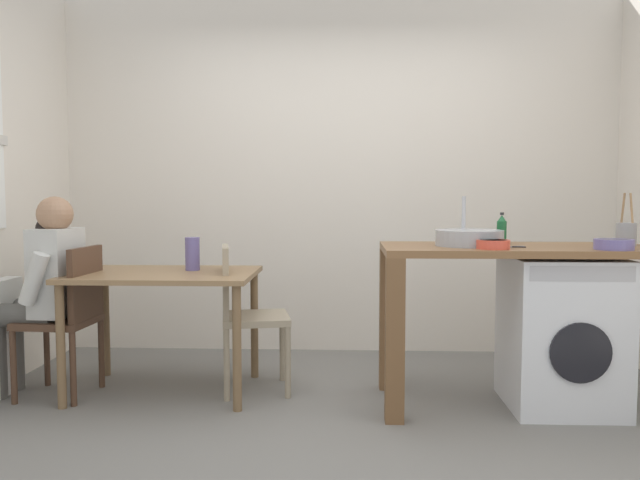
{
  "coord_description": "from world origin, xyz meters",
  "views": [
    {
      "loc": [
        0.06,
        -3.12,
        1.2
      ],
      "look_at": [
        -0.09,
        0.45,
        0.95
      ],
      "focal_mm": 35.16,
      "sensor_mm": 36.0,
      "label": 1
    }
  ],
  "objects_px": {
    "bottle_tall_green": "(502,230)",
    "mixing_bowl": "(493,244)",
    "washing_machine": "(561,332)",
    "chair_person_seat": "(70,312)",
    "utensil_crock": "(626,233)",
    "vase": "(192,254)",
    "seated_person": "(43,285)",
    "colander": "(614,244)",
    "dining_table": "(165,288)",
    "chair_opposite": "(243,309)"
  },
  "relations": [
    {
      "from": "washing_machine",
      "to": "bottle_tall_green",
      "type": "distance_m",
      "value": 0.67
    },
    {
      "from": "mixing_bowl",
      "to": "utensil_crock",
      "type": "height_order",
      "value": "utensil_crock"
    },
    {
      "from": "washing_machine",
      "to": "dining_table",
      "type": "bearing_deg",
      "value": 175.7
    },
    {
      "from": "chair_person_seat",
      "to": "bottle_tall_green",
      "type": "relative_size",
      "value": 4.85
    },
    {
      "from": "chair_person_seat",
      "to": "colander",
      "type": "bearing_deg",
      "value": -91.99
    },
    {
      "from": "chair_person_seat",
      "to": "vase",
      "type": "bearing_deg",
      "value": -70.23
    },
    {
      "from": "mixing_bowl",
      "to": "vase",
      "type": "xyz_separation_m",
      "value": [
        -1.74,
        0.47,
        -0.1
      ]
    },
    {
      "from": "bottle_tall_green",
      "to": "colander",
      "type": "xyz_separation_m",
      "value": [
        0.49,
        -0.38,
        -0.05
      ]
    },
    {
      "from": "dining_table",
      "to": "seated_person",
      "type": "xyz_separation_m",
      "value": [
        -0.71,
        -0.09,
        0.03
      ]
    },
    {
      "from": "mixing_bowl",
      "to": "vase",
      "type": "height_order",
      "value": "mixing_bowl"
    },
    {
      "from": "utensil_crock",
      "to": "vase",
      "type": "bearing_deg",
      "value": 175.0
    },
    {
      "from": "chair_opposite",
      "to": "utensil_crock",
      "type": "relative_size",
      "value": 3.0
    },
    {
      "from": "bottle_tall_green",
      "to": "mixing_bowl",
      "type": "xyz_separation_m",
      "value": [
        -0.13,
        -0.36,
        -0.06
      ]
    },
    {
      "from": "washing_machine",
      "to": "chair_opposite",
      "type": "bearing_deg",
      "value": 173.5
    },
    {
      "from": "washing_machine",
      "to": "vase",
      "type": "relative_size",
      "value": 4.17
    },
    {
      "from": "colander",
      "to": "utensil_crock",
      "type": "bearing_deg",
      "value": 56.3
    },
    {
      "from": "mixing_bowl",
      "to": "bottle_tall_green",
      "type": "bearing_deg",
      "value": 69.8
    },
    {
      "from": "chair_person_seat",
      "to": "bottle_tall_green",
      "type": "height_order",
      "value": "bottle_tall_green"
    },
    {
      "from": "chair_opposite",
      "to": "bottle_tall_green",
      "type": "relative_size",
      "value": 4.85
    },
    {
      "from": "seated_person",
      "to": "mixing_bowl",
      "type": "xyz_separation_m",
      "value": [
        2.6,
        -0.28,
        0.28
      ]
    },
    {
      "from": "chair_opposite",
      "to": "mixing_bowl",
      "type": "relative_size",
      "value": 5.08
    },
    {
      "from": "utensil_crock",
      "to": "vase",
      "type": "distance_m",
      "value": 2.56
    },
    {
      "from": "dining_table",
      "to": "chair_opposite",
      "type": "distance_m",
      "value": 0.5
    },
    {
      "from": "chair_person_seat",
      "to": "mixing_bowl",
      "type": "bearing_deg",
      "value": -92.89
    },
    {
      "from": "chair_person_seat",
      "to": "utensil_crock",
      "type": "relative_size",
      "value": 3.0
    },
    {
      "from": "colander",
      "to": "vase",
      "type": "relative_size",
      "value": 0.97
    },
    {
      "from": "chair_opposite",
      "to": "washing_machine",
      "type": "height_order",
      "value": "chair_opposite"
    },
    {
      "from": "bottle_tall_green",
      "to": "colander",
      "type": "bearing_deg",
      "value": -37.41
    },
    {
      "from": "dining_table",
      "to": "bottle_tall_green",
      "type": "height_order",
      "value": "bottle_tall_green"
    },
    {
      "from": "bottle_tall_green",
      "to": "vase",
      "type": "height_order",
      "value": "bottle_tall_green"
    },
    {
      "from": "chair_person_seat",
      "to": "chair_opposite",
      "type": "relative_size",
      "value": 1.0
    },
    {
      "from": "washing_machine",
      "to": "vase",
      "type": "bearing_deg",
      "value": 172.8
    },
    {
      "from": "seated_person",
      "to": "vase",
      "type": "bearing_deg",
      "value": -73.79
    },
    {
      "from": "seated_person",
      "to": "dining_table",
      "type": "bearing_deg",
      "value": -78.96
    },
    {
      "from": "chair_opposite",
      "to": "bottle_tall_green",
      "type": "distance_m",
      "value": 1.62
    },
    {
      "from": "washing_machine",
      "to": "chair_person_seat",
      "type": "bearing_deg",
      "value": 178.59
    },
    {
      "from": "seated_person",
      "to": "chair_opposite",
      "type": "bearing_deg",
      "value": -80.31
    },
    {
      "from": "dining_table",
      "to": "chair_person_seat",
      "type": "xyz_separation_m",
      "value": [
        -0.55,
        -0.1,
        -0.14
      ]
    },
    {
      "from": "chair_person_seat",
      "to": "seated_person",
      "type": "relative_size",
      "value": 0.75
    },
    {
      "from": "washing_machine",
      "to": "seated_person",
      "type": "bearing_deg",
      "value": 178.48
    },
    {
      "from": "bottle_tall_green",
      "to": "mixing_bowl",
      "type": "distance_m",
      "value": 0.38
    },
    {
      "from": "dining_table",
      "to": "mixing_bowl",
      "type": "relative_size",
      "value": 6.21
    },
    {
      "from": "chair_opposite",
      "to": "colander",
      "type": "distance_m",
      "value": 2.13
    },
    {
      "from": "dining_table",
      "to": "seated_person",
      "type": "height_order",
      "value": "seated_person"
    },
    {
      "from": "vase",
      "to": "seated_person",
      "type": "bearing_deg",
      "value": -167.18
    },
    {
      "from": "seated_person",
      "to": "colander",
      "type": "relative_size",
      "value": 6.0
    },
    {
      "from": "washing_machine",
      "to": "colander",
      "type": "distance_m",
      "value": 0.59
    },
    {
      "from": "utensil_crock",
      "to": "colander",
      "type": "bearing_deg",
      "value": -123.7
    },
    {
      "from": "mixing_bowl",
      "to": "colander",
      "type": "bearing_deg",
      "value": -1.83
    },
    {
      "from": "chair_person_seat",
      "to": "utensil_crock",
      "type": "xyz_separation_m",
      "value": [
        3.24,
        -0.02,
        0.48
      ]
    }
  ]
}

